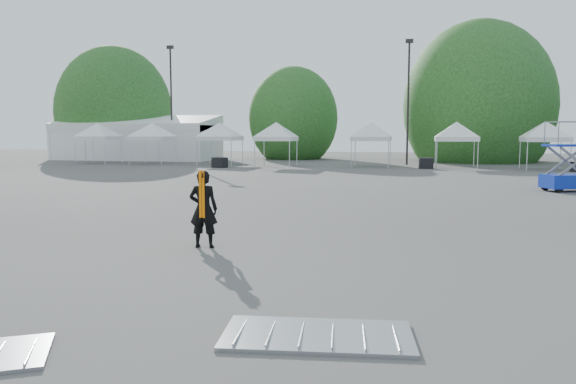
# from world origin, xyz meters

# --- Properties ---
(ground) EXTENTS (120.00, 120.00, 0.00)m
(ground) POSITION_xyz_m (0.00, 0.00, 0.00)
(ground) COLOR #474442
(ground) RESTS_ON ground
(marquee) EXTENTS (15.00, 6.25, 4.23)m
(marquee) POSITION_xyz_m (-22.00, 35.00, 1.97)
(marquee) COLOR white
(marquee) RESTS_ON ground
(light_pole_west) EXTENTS (0.60, 0.25, 10.30)m
(light_pole_west) POSITION_xyz_m (-18.00, 34.00, 5.77)
(light_pole_west) COLOR black
(light_pole_west) RESTS_ON ground
(light_pole_east) EXTENTS (0.60, 0.25, 9.80)m
(light_pole_east) POSITION_xyz_m (3.00, 32.00, 5.52)
(light_pole_east) COLOR black
(light_pole_east) RESTS_ON ground
(tree_far_w) EXTENTS (4.80, 4.80, 7.30)m
(tree_far_w) POSITION_xyz_m (-26.00, 38.00, 4.54)
(tree_far_w) COLOR #382314
(tree_far_w) RESTS_ON ground
(tree_mid_w) EXTENTS (4.16, 4.16, 6.33)m
(tree_mid_w) POSITION_xyz_m (-8.00, 40.00, 3.93)
(tree_mid_w) COLOR #382314
(tree_mid_w) RESTS_ON ground
(tree_mid_e) EXTENTS (5.12, 5.12, 7.79)m
(tree_mid_e) POSITION_xyz_m (9.00, 39.00, 4.84)
(tree_mid_e) COLOR #382314
(tree_mid_e) RESTS_ON ground
(tent_a) EXTENTS (4.09, 4.09, 3.88)m
(tent_a) POSITION_xyz_m (-22.14, 28.57, 3.06)
(tent_a) COLOR silver
(tent_a) RESTS_ON ground
(tent_b) EXTENTS (4.22, 4.22, 3.88)m
(tent_b) POSITION_xyz_m (-17.29, 28.66, 3.06)
(tent_b) COLOR silver
(tent_b) RESTS_ON ground
(tent_c) EXTENTS (4.30, 4.30, 3.88)m
(tent_c) POSITION_xyz_m (-11.58, 28.87, 3.06)
(tent_c) COLOR silver
(tent_c) RESTS_ON ground
(tent_d) EXTENTS (3.99, 3.99, 3.88)m
(tent_d) POSITION_xyz_m (-6.55, 27.30, 3.06)
(tent_d) COLOR silver
(tent_d) RESTS_ON ground
(tent_e) EXTENTS (4.08, 4.08, 3.88)m
(tent_e) POSITION_xyz_m (0.41, 28.79, 3.06)
(tent_e) COLOR silver
(tent_e) RESTS_ON ground
(tent_f) EXTENTS (4.20, 4.20, 3.88)m
(tent_f) POSITION_xyz_m (6.50, 28.57, 3.06)
(tent_f) COLOR silver
(tent_f) RESTS_ON ground
(tent_g) EXTENTS (4.09, 4.09, 3.88)m
(tent_g) POSITION_xyz_m (12.32, 27.94, 3.06)
(tent_g) COLOR silver
(tent_g) RESTS_ON ground
(man) EXTENTS (0.69, 0.50, 1.75)m
(man) POSITION_xyz_m (-0.95, -1.94, 0.88)
(man) COLOR black
(man) RESTS_ON ground
(scissor_lift) EXTENTS (2.63, 1.96, 3.05)m
(scissor_lift) POSITION_xyz_m (10.34, 13.02, 1.54)
(scissor_lift) COLOR #0B1D95
(scissor_lift) RESTS_ON ground
(barrier_mid) EXTENTS (2.52, 1.49, 0.08)m
(barrier_mid) POSITION_xyz_m (2.50, -6.89, 0.04)
(barrier_mid) COLOR #9FA2A7
(barrier_mid) RESTS_ON ground
(crate_west) EXTENTS (1.13, 0.99, 0.74)m
(crate_west) POSITION_xyz_m (-10.26, 25.12, 0.37)
(crate_west) COLOR black
(crate_west) RESTS_ON ground
(crate_mid) EXTENTS (1.04, 0.84, 0.77)m
(crate_mid) POSITION_xyz_m (4.40, 27.28, 0.38)
(crate_mid) COLOR black
(crate_mid) RESTS_ON ground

